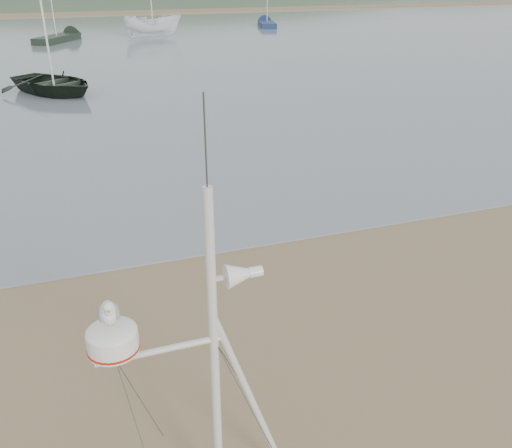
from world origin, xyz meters
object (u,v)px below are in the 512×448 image
object	(u,v)px
mast_rig	(213,424)
sailboat_dark_mid	(67,36)
boat_dark	(47,40)
sailboat_blue_far	(265,23)
boat_white	(151,6)

from	to	relation	value
mast_rig	sailboat_dark_mid	size ratio (longest dim) A/B	0.74
boat_dark	sailboat_dark_mid	distance (m)	21.97
boat_dark	sailboat_blue_far	xyz separation A→B (m)	(20.80, 27.34, -2.23)
boat_dark	boat_white	world-z (taller)	boat_dark
boat_white	sailboat_blue_far	xyz separation A→B (m)	(12.49, 6.16, -2.18)
sailboat_dark_mid	sailboat_blue_far	bearing A→B (deg)	15.78
boat_white	sailboat_blue_far	world-z (taller)	sailboat_blue_far
boat_white	sailboat_blue_far	bearing A→B (deg)	-52.08
mast_rig	boat_white	xyz separation A→B (m)	(6.81, 44.82, 1.35)
mast_rig	sailboat_dark_mid	bearing A→B (deg)	90.28
mast_rig	boat_white	distance (m)	45.35
sailboat_dark_mid	boat_white	bearing A→B (deg)	-5.22
mast_rig	sailboat_dark_mid	distance (m)	45.47
boat_dark	sailboat_blue_far	world-z (taller)	sailboat_blue_far
boat_dark	boat_white	bearing A→B (deg)	32.38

